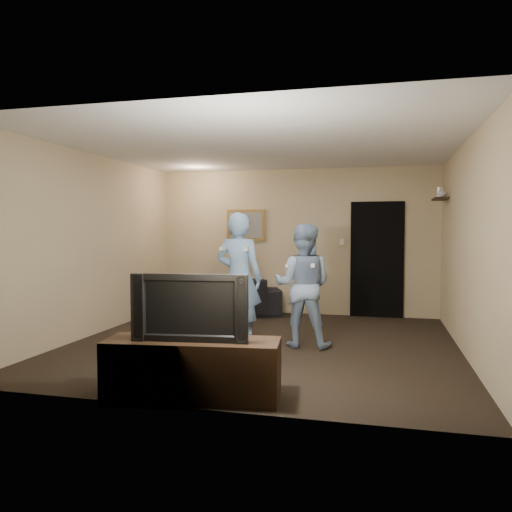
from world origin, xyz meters
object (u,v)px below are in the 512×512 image
(sofa, at_px, (215,296))
(wii_player_right, at_px, (303,285))
(television, at_px, (192,306))
(tv_console, at_px, (192,370))
(wii_player_left, at_px, (239,278))

(sofa, relative_size, wii_player_right, 1.43)
(sofa, relative_size, television, 2.18)
(tv_console, xyz_separation_m, wii_player_right, (0.66, 2.23, 0.55))
(sofa, distance_m, tv_console, 4.40)
(wii_player_left, bearing_deg, sofa, 116.68)
(sofa, height_order, wii_player_right, wii_player_right)
(television, bearing_deg, tv_console, -7.05)
(television, distance_m, wii_player_right, 2.32)
(wii_player_left, bearing_deg, tv_console, -84.95)
(tv_console, bearing_deg, sofa, 98.95)
(sofa, height_order, tv_console, sofa)
(tv_console, relative_size, wii_player_right, 0.98)
(wii_player_left, bearing_deg, television, -84.95)
(wii_player_right, bearing_deg, tv_console, -106.50)
(wii_player_left, distance_m, wii_player_right, 0.86)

